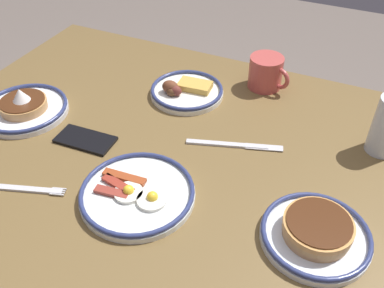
# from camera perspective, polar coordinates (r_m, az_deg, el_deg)

# --- Properties ---
(dining_table) EXTENTS (1.38, 0.97, 0.76)m
(dining_table) POSITION_cam_1_polar(r_m,az_deg,el_deg) (1.09, -0.63, -5.88)
(dining_table) COLOR brown
(dining_table) RESTS_ON ground_plane
(plate_near_main) EXTENTS (0.20, 0.20, 0.05)m
(plate_near_main) POSITION_cam_1_polar(r_m,az_deg,el_deg) (1.21, -0.84, 7.11)
(plate_near_main) COLOR white
(plate_near_main) RESTS_ON dining_table
(plate_center_pancakes) EXTENTS (0.25, 0.25, 0.04)m
(plate_center_pancakes) POSITION_cam_1_polar(r_m,az_deg,el_deg) (0.92, -7.33, -6.53)
(plate_center_pancakes) COLOR white
(plate_center_pancakes) RESTS_ON dining_table
(plate_far_companion) EXTENTS (0.21, 0.21, 0.05)m
(plate_far_companion) POSITION_cam_1_polar(r_m,az_deg,el_deg) (0.86, 16.21, -11.27)
(plate_far_companion) COLOR white
(plate_far_companion) RESTS_ON dining_table
(plate_far_side) EXTENTS (0.23, 0.23, 0.07)m
(plate_far_side) POSITION_cam_1_polar(r_m,az_deg,el_deg) (1.22, -21.45, 4.55)
(plate_far_side) COLOR white
(plate_far_side) RESTS_ON dining_table
(coffee_mug) EXTENTS (0.13, 0.10, 0.09)m
(coffee_mug) POSITION_cam_1_polar(r_m,az_deg,el_deg) (1.25, 9.86, 9.40)
(coffee_mug) COLOR #BF4C47
(coffee_mug) RESTS_ON dining_table
(cell_phone) EXTENTS (0.15, 0.08, 0.01)m
(cell_phone) POSITION_cam_1_polar(r_m,az_deg,el_deg) (1.08, -14.01, 0.56)
(cell_phone) COLOR black
(cell_phone) RESTS_ON dining_table
(fork_near) EXTENTS (0.19, 0.08, 0.01)m
(fork_near) POSITION_cam_1_polar(r_m,az_deg,el_deg) (1.00, -21.58, -5.58)
(fork_near) COLOR silver
(fork_near) RESTS_ON dining_table
(butter_knife) EXTENTS (0.23, 0.09, 0.01)m
(butter_knife) POSITION_cam_1_polar(r_m,az_deg,el_deg) (1.04, 5.69, -0.14)
(butter_knife) COLOR silver
(butter_knife) RESTS_ON dining_table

